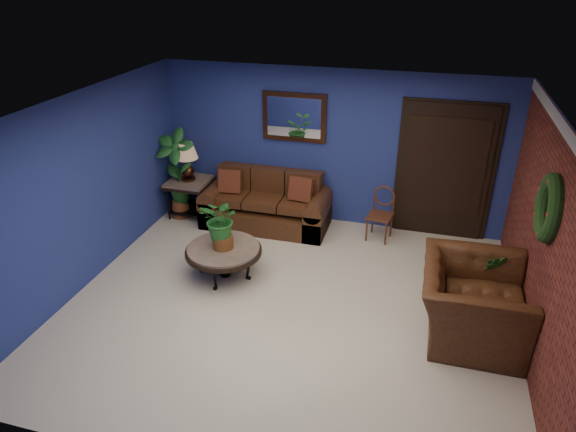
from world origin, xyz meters
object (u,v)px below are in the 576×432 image
(sofa, at_px, (267,207))
(end_table, at_px, (190,188))
(table_lamp, at_px, (187,157))
(side_chair, at_px, (382,210))
(armchair, at_px, (472,302))
(coffee_table, at_px, (224,251))

(sofa, distance_m, end_table, 1.36)
(table_lamp, height_order, side_chair, table_lamp)
(side_chair, xyz_separation_m, armchair, (1.26, -2.06, -0.04))
(armchair, bearing_deg, sofa, 56.80)
(end_table, xyz_separation_m, side_chair, (3.19, 0.06, -0.02))
(coffee_table, relative_size, side_chair, 1.25)
(end_table, height_order, table_lamp, table_lamp)
(coffee_table, relative_size, table_lamp, 1.68)
(end_table, bearing_deg, coffee_table, -52.19)
(sofa, xyz_separation_m, table_lamp, (-1.35, -0.03, 0.74))
(end_table, xyz_separation_m, armchair, (4.45, -2.00, -0.06))
(table_lamp, distance_m, side_chair, 3.24)
(end_table, distance_m, side_chair, 3.19)
(coffee_table, bearing_deg, sofa, 86.81)
(side_chair, bearing_deg, armchair, -48.67)
(side_chair, distance_m, armchair, 2.41)
(sofa, height_order, table_lamp, table_lamp)
(armchair, bearing_deg, side_chair, 31.33)
(table_lamp, distance_m, armchair, 4.92)
(end_table, bearing_deg, armchair, -24.21)
(sofa, bearing_deg, coffee_table, -93.19)
(table_lamp, bearing_deg, sofa, 1.11)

